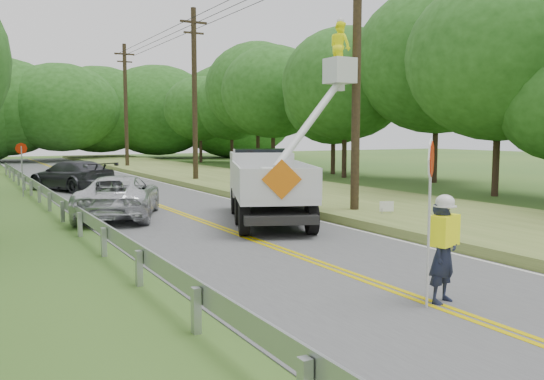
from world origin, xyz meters
TOP-DOWN VIEW (x-y plane):
  - ground at (0.00, 0.00)m, footprint 140.00×140.00m
  - road at (0.00, 14.00)m, footprint 7.20×96.00m
  - guardrail at (-4.02, 14.91)m, footprint 0.18×48.00m
  - utility_poles at (5.00, 17.02)m, footprint 1.60×43.30m
  - tall_grass_verge at (7.10, 14.00)m, footprint 7.00×96.00m
  - treeline_right at (15.73, 23.62)m, footprint 12.12×52.27m
  - treeline_horizon at (0.67, 56.22)m, footprint 56.56×14.50m
  - flagger at (0.20, 0.28)m, footprint 1.10×0.61m
  - bucket_truck at (2.43, 10.42)m, footprint 5.10×7.08m
  - suv_silver at (-2.19, 13.04)m, footprint 4.28×5.84m
  - suv_darkgrey at (-2.00, 23.48)m, footprint 4.17×5.73m
  - stop_sign_permanent at (-4.47, 21.76)m, footprint 0.53×0.06m
  - yard_sign at (5.32, 7.68)m, footprint 0.46×0.20m

SIDE VIEW (x-z plane):
  - ground at x=0.00m, z-range 0.00..0.00m
  - road at x=0.00m, z-range 0.00..0.02m
  - tall_grass_verge at x=7.10m, z-range 0.00..0.30m
  - yard_sign at x=5.32m, z-range 0.15..0.85m
  - guardrail at x=-4.02m, z-range 0.17..0.94m
  - suv_silver at x=-2.19m, z-range 0.02..1.50m
  - suv_darkgrey at x=-2.00m, z-range 0.02..1.56m
  - flagger at x=0.20m, z-range -0.39..2.49m
  - bucket_truck at x=2.43m, z-range -1.80..4.84m
  - stop_sign_permanent at x=-4.47m, z-range 0.41..2.92m
  - utility_poles at x=5.00m, z-range 0.27..10.27m
  - treeline_horizon at x=0.67m, z-range -0.64..11.64m
  - treeline_right at x=15.73m, z-range 0.54..12.01m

